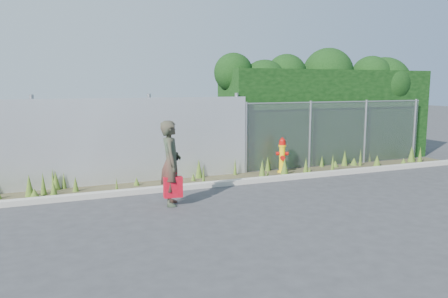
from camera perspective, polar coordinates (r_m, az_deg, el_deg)
name	(u,v)px	position (r m, az deg, el deg)	size (l,w,h in m)	color
ground	(262,203)	(9.56, 4.93, -6.98)	(80.00, 80.00, 0.00)	#353537
curb	(229,183)	(11.12, 0.64, -4.43)	(16.00, 0.22, 0.12)	#AFAA9E
weed_strip	(234,173)	(11.89, 1.34, -3.14)	(16.00, 1.34, 0.54)	#423C25
corrugated_fence	(89,143)	(11.31, -17.17, 0.78)	(8.50, 0.21, 2.30)	silver
chainlink_fence	(338,133)	(14.13, 14.70, 2.04)	(6.50, 0.07, 2.05)	gray
hedge	(329,101)	(15.08, 13.55, 6.08)	(7.62, 1.85, 3.73)	black
fire_hydrant	(282,156)	(12.65, 7.62, -0.89)	(0.35, 0.31, 1.04)	yellow
woman	(171,163)	(9.24, -6.97, -1.84)	(0.66, 0.43, 1.80)	#0D5839
red_tote_bag	(173,187)	(9.19, -6.68, -4.96)	(0.39, 0.15, 0.52)	#AA0911
black_shoulder_bag	(172,157)	(9.45, -6.75, -1.00)	(0.23, 0.09, 0.17)	black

